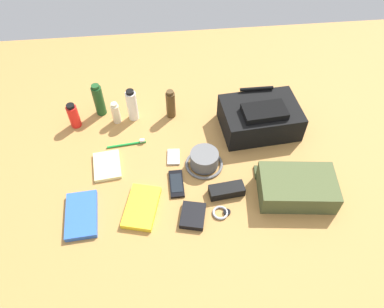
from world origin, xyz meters
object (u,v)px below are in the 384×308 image
object	(u,v)px
shampoo_bottle	(99,100)
paperback_novel	(82,215)
backpack	(260,117)
toiletry_pouch	(297,187)
wristwatch	(221,213)
cell_phone	(176,184)
sunglasses_case	(227,190)
travel_guidebook	(142,207)
lotion_bottle	(116,113)
notepad	(107,165)
wallet	(193,216)
media_player	(174,157)
toothbrush	(129,144)
sunscreen_spray	(74,116)
cologne_bottle	(171,104)
toothpaste_tube	(132,105)
bucket_hat	(204,160)

from	to	relation	value
shampoo_bottle	paperback_novel	xyz separation A→B (m)	(-0.05, -0.57, -0.07)
backpack	toiletry_pouch	size ratio (longest dim) A/B	1.14
backpack	wristwatch	xyz separation A→B (m)	(-0.24, -0.44, -0.06)
cell_phone	sunglasses_case	bearing A→B (deg)	-17.76
toiletry_pouch	travel_guidebook	bearing A→B (deg)	-179.06
lotion_bottle	notepad	world-z (taller)	lotion_bottle
lotion_bottle	wallet	world-z (taller)	lotion_bottle
toiletry_pouch	media_player	xyz separation A→B (m)	(-0.47, 0.23, -0.04)
media_player	toothbrush	distance (m)	0.22
toiletry_pouch	sunscreen_spray	bearing A→B (deg)	152.24
cell_phone	lotion_bottle	bearing A→B (deg)	122.35
toothbrush	sunglasses_case	xyz separation A→B (m)	(0.39, -0.30, 0.01)
cologne_bottle	toothbrush	xyz separation A→B (m)	(-0.20, -0.17, -0.07)
paperback_novel	travel_guidebook	xyz separation A→B (m)	(0.23, 0.01, 0.00)
paperback_novel	toothbrush	world-z (taller)	same
cell_phone	wristwatch	distance (m)	0.22
media_player	wristwatch	bearing A→B (deg)	-61.17
cologne_bottle	media_player	distance (m)	0.27
sunglasses_case	lotion_bottle	bearing A→B (deg)	128.32
wallet	toothbrush	bearing A→B (deg)	135.28
shampoo_bottle	toothpaste_tube	distance (m)	0.16
wristwatch	shampoo_bottle	bearing A→B (deg)	128.51
lotion_bottle	cologne_bottle	bearing A→B (deg)	2.89
media_player	wallet	bearing A→B (deg)	-80.10
lotion_bottle	cologne_bottle	world-z (taller)	cologne_bottle
shampoo_bottle	wristwatch	size ratio (longest dim) A/B	2.38
shampoo_bottle	toothbrush	xyz separation A→B (m)	(0.13, -0.22, -0.07)
wristwatch	notepad	size ratio (longest dim) A/B	0.47
bucket_hat	travel_guidebook	bearing A→B (deg)	-144.65
paperback_novel	notepad	distance (m)	0.25
sunscreen_spray	cell_phone	xyz separation A→B (m)	(0.44, -0.39, -0.05)
cologne_bottle	sunglasses_case	world-z (taller)	cologne_bottle
media_player	wallet	distance (m)	0.31
travel_guidebook	cell_phone	size ratio (longest dim) A/B	1.63
toiletry_pouch	cologne_bottle	distance (m)	0.68
backpack	wristwatch	world-z (taller)	backpack
paperback_novel	toothbrush	xyz separation A→B (m)	(0.18, 0.35, -0.00)
sunscreen_spray	media_player	distance (m)	0.50
lotion_bottle	wristwatch	xyz separation A→B (m)	(0.41, -0.55, -0.05)
cell_phone	sunglasses_case	distance (m)	0.21
backpack	cologne_bottle	world-z (taller)	backpack
toothpaste_tube	paperback_novel	size ratio (longest dim) A/B	0.80
media_player	sunglasses_case	distance (m)	0.29
wallet	travel_guidebook	bearing A→B (deg)	176.75
bucket_hat	toothpaste_tube	distance (m)	0.44
wallet	notepad	world-z (taller)	wallet
sunscreen_spray	lotion_bottle	xyz separation A→B (m)	(0.19, 0.01, -0.01)
backpack	paperback_novel	bearing A→B (deg)	-153.06
bucket_hat	shampoo_bottle	distance (m)	0.59
cologne_bottle	wallet	xyz separation A→B (m)	(0.04, -0.57, -0.06)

